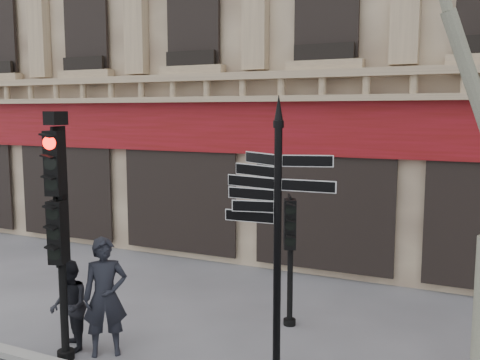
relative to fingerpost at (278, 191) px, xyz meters
The scene contains 5 objects.
fingerpost is the anchor object (origin of this frame).
traffic_signal_main 3.45m from the fingerpost, 164.61° to the right, with size 0.52×0.44×4.00m.
traffic_signal_secondary 2.34m from the fingerpost, 104.33° to the left, with size 0.49×0.43×2.40m.
pedestrian_a 3.42m from the fingerpost, behind, with size 0.72×0.47×1.97m, color black.
pedestrian_b 4.10m from the fingerpost, 169.69° to the right, with size 0.75×0.58×1.54m, color black.
Camera 1 is at (3.57, -7.31, 4.00)m, focal length 40.00 mm.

